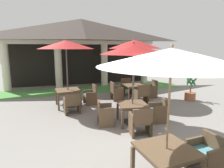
% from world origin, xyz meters
% --- Properties ---
extents(ground_plane, '(60.00, 60.00, 0.00)m').
position_xyz_m(ground_plane, '(0.00, 0.00, 0.00)').
color(ground_plane, gray).
extents(background_pavilion, '(10.32, 2.57, 4.36)m').
position_xyz_m(background_pavilion, '(0.00, 9.35, 3.32)').
color(background_pavilion, beige).
rests_on(background_pavilion, ground).
extents(lawn_strip, '(12.12, 2.24, 0.01)m').
position_xyz_m(lawn_strip, '(0.00, 8.04, 0.00)').
color(lawn_strip, '#47843D').
rests_on(lawn_strip, ground).
extents(patio_table_near_foreground, '(0.95, 0.95, 0.72)m').
position_xyz_m(patio_table_near_foreground, '(1.99, 5.27, 0.62)').
color(patio_table_near_foreground, brown).
rests_on(patio_table_near_foreground, ground).
extents(patio_umbrella_near_foreground, '(2.60, 2.60, 3.01)m').
position_xyz_m(patio_umbrella_near_foreground, '(1.99, 5.27, 2.72)').
color(patio_umbrella_near_foreground, '#2D2D2D').
rests_on(patio_umbrella_near_foreground, ground).
extents(patio_chair_near_foreground_south, '(0.59, 0.53, 0.91)m').
position_xyz_m(patio_chair_near_foreground_south, '(1.97, 4.32, 0.41)').
color(patio_chair_near_foreground_south, brown).
rests_on(patio_chair_near_foreground_south, ground).
extents(patio_chair_near_foreground_west, '(0.52, 0.61, 0.90)m').
position_xyz_m(patio_chair_near_foreground_west, '(1.04, 5.29, 0.41)').
color(patio_chair_near_foreground_west, brown).
rests_on(patio_chair_near_foreground_west, ground).
extents(patio_chair_near_foreground_east, '(0.58, 0.63, 0.90)m').
position_xyz_m(patio_chair_near_foreground_east, '(2.94, 5.25, 0.42)').
color(patio_chair_near_foreground_east, brown).
rests_on(patio_chair_near_foreground_east, ground).
extents(patio_chair_near_foreground_north, '(0.62, 0.56, 0.88)m').
position_xyz_m(patio_chair_near_foreground_north, '(2.01, 6.22, 0.40)').
color(patio_chair_near_foreground_north, brown).
rests_on(patio_chair_near_foreground_north, ground).
extents(patio_table_mid_left, '(1.07, 1.07, 0.70)m').
position_xyz_m(patio_table_mid_left, '(0.61, 2.23, 0.61)').
color(patio_table_mid_left, brown).
rests_on(patio_table_mid_left, ground).
extents(patio_umbrella_mid_left, '(2.20, 2.20, 2.78)m').
position_xyz_m(patio_umbrella_mid_left, '(0.61, 2.23, 2.51)').
color(patio_umbrella_mid_left, '#2D2D2D').
rests_on(patio_umbrella_mid_left, ground).
extents(patio_chair_mid_left_west, '(0.59, 0.68, 0.88)m').
position_xyz_m(patio_chair_mid_left_west, '(-0.35, 2.37, 0.42)').
color(patio_chair_mid_left_west, brown).
rests_on(patio_chair_mid_left_west, ground).
extents(patio_chair_mid_left_south, '(0.68, 0.60, 0.87)m').
position_xyz_m(patio_chair_mid_left_south, '(0.46, 1.27, 0.42)').
color(patio_chair_mid_left_south, brown).
rests_on(patio_chair_mid_left_south, ground).
extents(patio_chair_mid_left_east, '(0.63, 0.62, 0.79)m').
position_xyz_m(patio_chair_mid_left_east, '(1.56, 2.08, 0.38)').
color(patio_chair_mid_left_east, brown).
rests_on(patio_chair_mid_left_east, ground).
extents(patio_table_mid_right, '(1.06, 1.06, 0.76)m').
position_xyz_m(patio_table_mid_right, '(-0.03, -0.85, 0.66)').
color(patio_table_mid_right, brown).
rests_on(patio_table_mid_right, ground).
extents(patio_umbrella_mid_right, '(2.58, 2.58, 2.65)m').
position_xyz_m(patio_umbrella_mid_right, '(-0.03, -0.85, 2.41)').
color(patio_umbrella_mid_right, '#2D2D2D').
rests_on(patio_umbrella_mid_right, ground).
extents(patio_chair_mid_right_east, '(0.58, 0.67, 0.81)m').
position_xyz_m(patio_chair_mid_right_east, '(0.99, -0.76, 0.40)').
color(patio_chair_mid_right_east, brown).
rests_on(patio_chair_mid_right_east, ground).
extents(patio_table_far_back, '(1.06, 1.06, 0.76)m').
position_xyz_m(patio_table_far_back, '(-1.33, 4.91, 0.66)').
color(patio_table_far_back, brown).
rests_on(patio_table_far_back, ground).
extents(patio_umbrella_far_back, '(2.38, 2.38, 2.95)m').
position_xyz_m(patio_umbrella_far_back, '(-1.33, 4.91, 2.68)').
color(patio_umbrella_far_back, '#2D2D2D').
rests_on(patio_umbrella_far_back, ground).
extents(patio_chair_far_back_south, '(0.65, 0.60, 0.85)m').
position_xyz_m(patio_chair_far_back_south, '(-1.26, 3.88, 0.40)').
color(patio_chair_far_back_south, brown).
rests_on(patio_chair_far_back_south, ground).
extents(patio_chair_far_back_east, '(0.55, 0.66, 0.89)m').
position_xyz_m(patio_chair_far_back_east, '(-0.30, 4.97, 0.41)').
color(patio_chair_far_back_east, brown).
rests_on(patio_chair_far_back_east, ground).
extents(potted_palm_right_edge, '(0.55, 0.56, 1.30)m').
position_xyz_m(potted_palm_right_edge, '(4.51, 4.12, 0.35)').
color(potted_palm_right_edge, '#995638').
rests_on(potted_palm_right_edge, ground).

